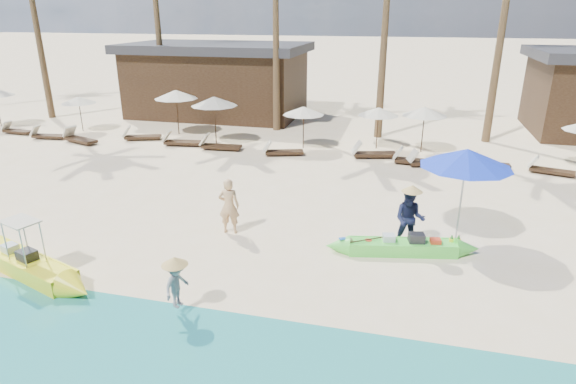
% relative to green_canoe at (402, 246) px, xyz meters
% --- Properties ---
extents(ground, '(240.00, 240.00, 0.00)m').
position_rel_green_canoe_xyz_m(ground, '(-3.73, -1.20, -0.20)').
color(ground, beige).
rests_on(ground, ground).
extents(green_canoe, '(4.53, 1.20, 0.58)m').
position_rel_green_canoe_xyz_m(green_canoe, '(0.00, 0.00, 0.00)').
color(green_canoe, '#4EDD43').
rests_on(green_canoe, ground).
extents(yellow_canoe, '(5.40, 2.13, 1.45)m').
position_rel_green_canoe_xyz_m(yellow_canoe, '(-9.08, -3.32, 0.04)').
color(yellow_canoe, '#FCF41F').
rests_on(yellow_canoe, ground).
extents(tourist, '(0.66, 0.48, 1.67)m').
position_rel_green_canoe_xyz_m(tourist, '(-4.94, 0.11, 0.64)').
color(tourist, tan).
rests_on(tourist, ground).
extents(vendor_green, '(0.89, 0.72, 1.71)m').
position_rel_green_canoe_xyz_m(vendor_green, '(0.13, 0.35, 0.66)').
color(vendor_green, '#121733').
rests_on(vendor_green, ground).
extents(vendor_yellow, '(0.52, 0.75, 1.06)m').
position_rel_green_canoe_xyz_m(vendor_yellow, '(-4.57, -3.99, 0.51)').
color(vendor_yellow, gray).
rests_on(vendor_yellow, ground).
extents(blue_umbrella, '(2.47, 2.47, 2.66)m').
position_rel_green_canoe_xyz_m(blue_umbrella, '(1.48, 1.28, 2.21)').
color(blue_umbrella, '#99999E').
rests_on(blue_umbrella, ground).
extents(lounger_1_right, '(1.70, 0.61, 0.57)m').
position_rel_green_canoe_xyz_m(lounger_1_right, '(-20.25, 8.77, -0.01)').
color(lounger_1_right, '#382717').
rests_on(lounger_1_right, ground).
extents(resort_parasol_2, '(1.80, 1.80, 1.86)m').
position_rel_green_canoe_xyz_m(resort_parasol_2, '(-17.24, 10.23, 1.48)').
color(resort_parasol_2, '#382717').
rests_on(resort_parasol_2, ground).
extents(lounger_2_left, '(1.80, 0.73, 0.59)m').
position_rel_green_canoe_xyz_m(lounger_2_left, '(-17.90, 8.26, 0.00)').
color(lounger_2_left, '#382717').
rests_on(lounger_2_left, ground).
extents(resort_parasol_3, '(2.24, 2.24, 2.31)m').
position_rel_green_canoe_xyz_m(resort_parasol_3, '(-11.86, 10.87, 1.89)').
color(resort_parasol_3, '#382717').
rests_on(resort_parasol_3, ground).
extents(lounger_3_left, '(2.06, 1.20, 0.67)m').
position_rel_green_canoe_xyz_m(lounger_3_left, '(-15.82, 7.97, 0.03)').
color(lounger_3_left, '#382717').
rests_on(lounger_3_left, ground).
extents(lounger_3_right, '(1.93, 1.14, 0.63)m').
position_rel_green_canoe_xyz_m(lounger_3_right, '(-13.17, 9.21, 0.01)').
color(lounger_3_right, '#382717').
rests_on(lounger_3_right, ground).
extents(resort_parasol_4, '(2.23, 2.23, 2.30)m').
position_rel_green_canoe_xyz_m(resort_parasol_4, '(-9.20, 9.53, 1.87)').
color(resort_parasol_4, '#382717').
rests_on(resort_parasol_4, ground).
extents(lounger_4_left, '(1.97, 0.85, 0.65)m').
position_rel_green_canoe_xyz_m(lounger_4_left, '(-10.70, 8.71, 0.02)').
color(lounger_4_left, '#382717').
rests_on(lounger_4_left, ground).
extents(lounger_4_right, '(1.98, 0.73, 0.66)m').
position_rel_green_canoe_xyz_m(lounger_4_right, '(-8.64, 8.46, 0.02)').
color(lounger_4_right, '#382717').
rests_on(lounger_4_right, ground).
extents(resort_parasol_5, '(1.93, 1.93, 1.98)m').
position_rel_green_canoe_xyz_m(resort_parasol_5, '(-4.86, 9.72, 1.59)').
color(resort_parasol_5, '#382717').
rests_on(resort_parasol_5, ground).
extents(lounger_5_left, '(1.88, 1.08, 0.61)m').
position_rel_green_canoe_xyz_m(lounger_5_left, '(-5.55, 8.27, 0.01)').
color(lounger_5_left, '#382717').
rests_on(lounger_5_left, ground).
extents(resort_parasol_6, '(1.90, 1.90, 1.96)m').
position_rel_green_canoe_xyz_m(resort_parasol_6, '(-1.48, 10.50, 1.57)').
color(resort_parasol_6, '#382717').
rests_on(resort_parasol_6, ground).
extents(lounger_6_left, '(2.06, 1.09, 0.67)m').
position_rel_green_canoe_xyz_m(lounger_6_left, '(-1.56, 8.88, 0.03)').
color(lounger_6_left, '#382717').
rests_on(lounger_6_left, ground).
extents(lounger_6_right, '(1.87, 0.64, 0.63)m').
position_rel_green_canoe_xyz_m(lounger_6_right, '(0.22, 8.31, 0.02)').
color(lounger_6_right, '#382717').
rests_on(lounger_6_right, ground).
extents(resort_parasol_7, '(2.03, 2.03, 2.09)m').
position_rel_green_canoe_xyz_m(resort_parasol_7, '(0.57, 10.42, 1.69)').
color(resort_parasol_7, '#382717').
rests_on(resort_parasol_7, ground).
extents(lounger_7_left, '(1.93, 1.07, 0.63)m').
position_rel_green_canoe_xyz_m(lounger_7_left, '(0.79, 8.22, 0.01)').
color(lounger_7_left, '#382717').
rests_on(lounger_7_left, ground).
extents(lounger_7_right, '(1.65, 0.55, 0.56)m').
position_rel_green_canoe_xyz_m(lounger_7_right, '(3.22, 8.58, -0.01)').
color(lounger_7_right, '#382717').
rests_on(lounger_7_right, ground).
extents(lounger_8_left, '(1.80, 0.97, 0.59)m').
position_rel_green_canoe_xyz_m(lounger_8_left, '(5.49, 8.33, 0.00)').
color(lounger_8_left, '#382717').
rests_on(lounger_8_left, ground).
extents(pavilion_west, '(10.80, 6.60, 4.30)m').
position_rel_green_canoe_xyz_m(pavilion_west, '(-11.73, 16.30, 2.00)').
color(pavilion_west, '#382717').
rests_on(pavilion_west, ground).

